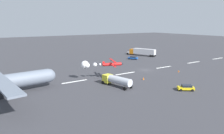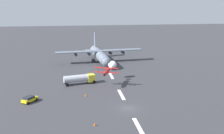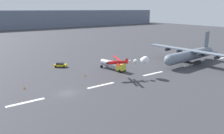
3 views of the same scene
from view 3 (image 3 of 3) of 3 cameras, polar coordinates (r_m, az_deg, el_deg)
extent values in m
plane|color=#38383D|center=(52.66, -11.75, -6.74)|extent=(440.00, 440.00, 0.00)
cube|color=white|center=(50.18, -21.80, -8.66)|extent=(8.00, 0.90, 0.01)
cube|color=white|center=(56.62, -2.92, -4.85)|extent=(8.00, 0.90, 0.01)
cube|color=white|center=(67.85, 10.77, -1.71)|extent=(8.00, 0.90, 0.01)
cube|color=white|center=(81.92, 20.14, 0.52)|extent=(8.00, 0.90, 0.01)
cube|color=white|center=(97.62, 26.65, 2.06)|extent=(8.00, 0.90, 0.01)
cylinder|color=slate|center=(83.45, 20.00, 2.96)|extent=(25.54, 5.98, 3.77)
sphere|color=slate|center=(73.03, 14.87, 1.74)|extent=(3.58, 3.58, 3.58)
cube|color=slate|center=(83.14, 20.10, 4.10)|extent=(6.31, 35.64, 0.40)
cylinder|color=black|center=(88.21, 14.48, 4.53)|extent=(2.49, 1.31, 1.10)
cylinder|color=black|center=(85.25, 17.36, 3.97)|extent=(2.49, 1.31, 1.10)
cylinder|color=black|center=(80.85, 22.59, 2.92)|extent=(2.49, 1.31, 1.10)
cylinder|color=black|center=(78.58, 25.98, 2.23)|extent=(2.49, 1.31, 1.10)
cube|color=slate|center=(91.91, 23.72, 6.74)|extent=(2.82, 0.54, 6.00)
cube|color=slate|center=(92.59, 23.42, 3.94)|extent=(2.78, 9.14, 0.24)
cube|color=black|center=(83.68, 21.59, 1.10)|extent=(3.28, 1.28, 1.20)
cube|color=black|center=(86.00, 18.84, 1.70)|extent=(3.28, 1.28, 1.20)
cylinder|color=red|center=(61.68, 1.51, 1.20)|extent=(5.90, 2.95, 0.96)
cube|color=red|center=(61.66, 1.33, 1.06)|extent=(3.07, 6.94, 0.12)
cube|color=red|center=(61.34, 1.34, 2.30)|extent=(3.07, 6.94, 0.12)
cylinder|color=black|center=(59.16, 1.98, 1.13)|extent=(0.08, 0.08, 1.38)
cylinder|color=black|center=(63.85, 0.73, 2.18)|extent=(0.08, 0.08, 1.38)
cube|color=red|center=(62.33, 3.88, 1.75)|extent=(0.69, 0.34, 1.10)
cube|color=red|center=(62.42, 3.87, 1.39)|extent=(1.25, 2.08, 0.08)
cone|color=black|center=(60.89, -1.50, 1.02)|extent=(0.94, 1.01, 0.82)
sphere|color=white|center=(62.81, 4.80, 1.56)|extent=(0.70, 0.70, 0.70)
sphere|color=white|center=(63.06, 6.22, 1.52)|extent=(1.22, 1.22, 1.22)
sphere|color=white|center=(64.51, 8.12, 1.79)|extent=(1.65, 1.65, 1.65)
sphere|color=white|center=(64.15, 8.77, 1.77)|extent=(2.40, 2.40, 2.40)
cube|color=yellow|center=(68.28, 2.35, 0.05)|extent=(2.81, 2.66, 2.20)
cylinder|color=#B7BCC6|center=(71.30, -0.52, 0.92)|extent=(3.59, 7.55, 2.10)
cylinder|color=black|center=(69.08, 3.37, -0.73)|extent=(0.52, 1.05, 1.00)
cylinder|color=black|center=(74.39, -1.45, 0.44)|extent=(0.52, 1.05, 1.00)
cylinder|color=black|center=(67.32, 2.05, -1.14)|extent=(0.52, 1.05, 1.00)
cylinder|color=black|center=(72.76, -2.78, 0.09)|extent=(0.52, 1.05, 1.00)
cube|color=yellow|center=(76.09, -13.43, 0.47)|extent=(4.36, 3.88, 0.65)
cube|color=#1E232D|center=(76.00, -13.60, 0.91)|extent=(2.96, 2.79, 0.55)
cylinder|color=black|center=(76.65, -12.21, 0.40)|extent=(0.65, 0.56, 0.64)
cylinder|color=black|center=(77.40, -14.27, 0.41)|extent=(0.65, 0.56, 0.64)
cylinder|color=black|center=(74.96, -12.54, 0.05)|extent=(0.65, 0.56, 0.64)
cylinder|color=black|center=(75.73, -14.64, 0.07)|extent=(0.65, 0.56, 0.64)
cone|color=orange|center=(58.31, -22.16, -5.01)|extent=(0.44, 0.44, 0.75)
cone|color=orange|center=(64.55, -7.19, -2.08)|extent=(0.44, 0.44, 0.75)
camera|label=1|loc=(124.46, 0.23, 14.11)|focal=34.03mm
camera|label=2|loc=(69.35, -69.25, 9.83)|focal=41.96mm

